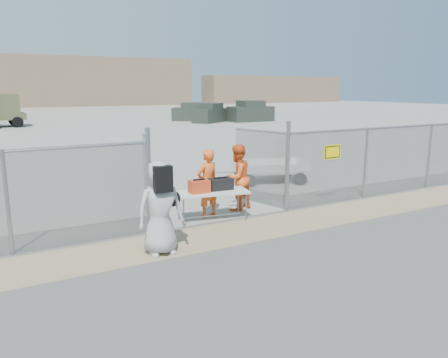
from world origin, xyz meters
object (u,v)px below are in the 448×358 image
security_worker_left (207,183)px  utility_trailer (269,171)px  security_worker_right (237,178)px  visitor (160,208)px  folding_table (212,206)px

security_worker_left → utility_trailer: size_ratio=0.54×
security_worker_right → visitor: (-3.06, -2.11, 0.05)m
utility_trailer → security_worker_right: bearing=-118.8°
folding_table → security_worker_right: security_worker_right is taller
folding_table → utility_trailer: utility_trailer is taller
security_worker_right → visitor: size_ratio=0.95×
security_worker_left → security_worker_right: 1.05m
security_worker_left → security_worker_right: security_worker_right is taller
security_worker_right → utility_trailer: security_worker_right is taller
folding_table → security_worker_left: bearing=92.5°
security_worker_left → visitor: bearing=30.5°
folding_table → security_worker_right: bearing=39.2°
folding_table → security_worker_left: (0.06, 0.38, 0.52)m
security_worker_left → folding_table: bearing=68.7°
visitor → security_worker_right: bearing=37.0°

